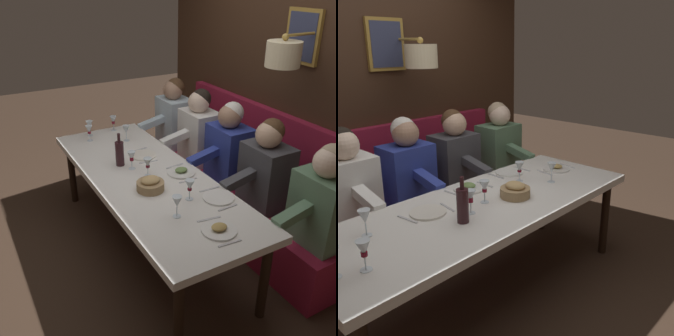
# 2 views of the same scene
# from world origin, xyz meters

# --- Properties ---
(ground_plane) EXTENTS (12.00, 12.00, 0.00)m
(ground_plane) POSITION_xyz_m (0.00, 0.00, 0.00)
(ground_plane) COLOR #332319
(dining_table) EXTENTS (0.90, 2.47, 0.74)m
(dining_table) POSITION_xyz_m (0.00, 0.00, 0.68)
(dining_table) COLOR silver
(dining_table) RESTS_ON ground_plane
(banquette_bench) EXTENTS (0.52, 2.67, 0.45)m
(banquette_bench) POSITION_xyz_m (0.89, 0.00, 0.23)
(banquette_bench) COLOR maroon
(banquette_bench) RESTS_ON ground_plane
(back_wall_panel) EXTENTS (0.59, 3.87, 2.90)m
(back_wall_panel) POSITION_xyz_m (1.46, -0.00, 1.37)
(back_wall_panel) COLOR #382316
(back_wall_panel) RESTS_ON ground_plane
(diner_nearest) EXTENTS (0.60, 0.40, 0.79)m
(diner_nearest) POSITION_xyz_m (0.88, -1.08, 0.82)
(diner_nearest) COLOR #567A5B
(diner_nearest) RESTS_ON banquette_bench
(diner_near) EXTENTS (0.60, 0.40, 0.79)m
(diner_near) POSITION_xyz_m (0.88, -0.48, 0.82)
(diner_near) COLOR #3D3D42
(diner_near) RESTS_ON banquette_bench
(diner_middle) EXTENTS (0.60, 0.40, 0.79)m
(diner_middle) POSITION_xyz_m (0.88, 0.04, 0.82)
(diner_middle) COLOR #283893
(diner_middle) RESTS_ON banquette_bench
(diner_far) EXTENTS (0.60, 0.40, 0.79)m
(diner_far) POSITION_xyz_m (0.88, 0.55, 0.82)
(diner_far) COLOR white
(diner_far) RESTS_ON banquette_bench
(place_setting_0) EXTENTS (0.24, 0.31, 0.01)m
(place_setting_0) POSITION_xyz_m (0.31, -0.60, 0.75)
(place_setting_0) COLOR white
(place_setting_0) RESTS_ON dining_table
(place_setting_1) EXTENTS (0.24, 0.33, 0.01)m
(place_setting_1) POSITION_xyz_m (0.15, 0.37, 0.75)
(place_setting_1) COLOR silver
(place_setting_1) RESTS_ON dining_table
(place_setting_2) EXTENTS (0.24, 0.32, 0.05)m
(place_setting_2) POSITION_xyz_m (0.06, -0.95, 0.75)
(place_setting_2) COLOR silver
(place_setting_2) RESTS_ON dining_table
(place_setting_3) EXTENTS (0.24, 0.32, 0.05)m
(place_setting_3) POSITION_xyz_m (0.28, -0.10, 0.75)
(place_setting_3) COLOR silver
(place_setting_3) RESTS_ON dining_table
(wine_glass_0) EXTENTS (0.07, 0.07, 0.16)m
(wine_glass_0) POSITION_xyz_m (-0.06, 0.18, 0.86)
(wine_glass_0) COLOR silver
(wine_glass_0) RESTS_ON dining_table
(wine_glass_1) EXTENTS (0.07, 0.07, 0.16)m
(wine_glass_1) POSITION_xyz_m (0.01, -0.01, 0.86)
(wine_glass_1) COLOR silver
(wine_glass_1) RESTS_ON dining_table
(wine_glass_3) EXTENTS (0.07, 0.07, 0.16)m
(wine_glass_3) POSITION_xyz_m (-0.16, 0.98, 0.86)
(wine_glass_3) COLOR silver
(wine_glass_3) RESTS_ON dining_table
(wine_glass_4) EXTENTS (0.07, 0.07, 0.16)m
(wine_glass_4) POSITION_xyz_m (-0.09, -0.66, 0.86)
(wine_glass_4) COLOR silver
(wine_glass_4) RESTS_ON dining_table
(wine_glass_5) EXTENTS (0.07, 0.07, 0.16)m
(wine_glass_5) POSITION_xyz_m (0.11, -0.50, 0.86)
(wine_glass_5) COLOR silver
(wine_glass_5) RESTS_ON dining_table
(wine_glass_7) EXTENTS (0.07, 0.07, 0.16)m
(wine_glass_7) POSITION_xyz_m (0.16, 0.80, 0.86)
(wine_glass_7) COLOR silver
(wine_glass_7) RESTS_ON dining_table
(wine_bottle) EXTENTS (0.08, 0.08, 0.30)m
(wine_bottle) POSITION_xyz_m (-0.12, 0.30, 0.86)
(wine_bottle) COLOR #33191E
(wine_bottle) RESTS_ON dining_table
(bread_bowl) EXTENTS (0.22, 0.22, 0.12)m
(bread_bowl) POSITION_xyz_m (-0.08, -0.23, 0.79)
(bread_bowl) COLOR #9E7F56
(bread_bowl) RESTS_ON dining_table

